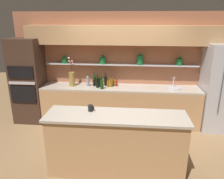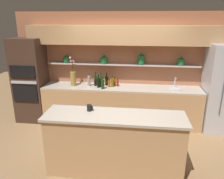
% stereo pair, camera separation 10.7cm
% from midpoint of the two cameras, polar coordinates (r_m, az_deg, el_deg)
% --- Properties ---
extents(ground_plane, '(12.00, 12.00, 0.00)m').
position_cam_midpoint_polar(ground_plane, '(4.37, 2.13, -15.98)').
color(ground_plane, olive).
extents(back_wall_unit, '(5.20, 0.44, 2.60)m').
position_cam_midpoint_polar(back_wall_unit, '(5.22, 3.74, 8.17)').
color(back_wall_unit, '#A86647').
rests_on(back_wall_unit, ground_plane).
extents(back_counter_unit, '(3.68, 0.62, 0.92)m').
position_cam_midpoint_polar(back_counter_unit, '(5.25, 2.88, -4.17)').
color(back_counter_unit, tan).
rests_on(back_counter_unit, ground_plane).
extents(island_counter, '(2.22, 0.61, 1.02)m').
position_cam_midpoint_polar(island_counter, '(3.64, 1.50, -13.97)').
color(island_counter, tan).
rests_on(island_counter, ground_plane).
extents(refrigerator, '(0.78, 0.73, 1.95)m').
position_cam_midpoint_polar(refrigerator, '(5.39, 27.55, 0.13)').
color(refrigerator, '#B7B7BC').
rests_on(refrigerator, ground_plane).
extents(oven_tower, '(0.70, 0.64, 2.02)m').
position_cam_midpoint_polar(oven_tower, '(5.65, -20.01, 2.24)').
color(oven_tower, '#3D281E').
rests_on(oven_tower, ground_plane).
extents(flower_vase, '(0.14, 0.17, 0.69)m').
position_cam_midpoint_polar(flower_vase, '(5.22, -9.55, 3.25)').
color(flower_vase, olive).
rests_on(flower_vase, back_counter_unit).
extents(sink_fixture, '(0.31, 0.31, 0.25)m').
position_cam_midpoint_polar(sink_fixture, '(5.17, 16.74, 0.38)').
color(sink_fixture, '#B7B7BC').
rests_on(sink_fixture, back_counter_unit).
extents(bottle_wine_0, '(0.08, 0.08, 0.32)m').
position_cam_midpoint_polar(bottle_wine_0, '(5.13, -2.33, 2.17)').
color(bottle_wine_0, '#193814').
rests_on(bottle_wine_0, back_counter_unit).
extents(bottle_wine_1, '(0.07, 0.07, 0.30)m').
position_cam_midpoint_polar(bottle_wine_1, '(4.93, -1.81, 1.39)').
color(bottle_wine_1, '#193814').
rests_on(bottle_wine_1, back_counter_unit).
extents(bottle_sauce_2, '(0.05, 0.05, 0.20)m').
position_cam_midpoint_polar(bottle_sauce_2, '(5.19, 1.33, 1.93)').
color(bottle_sauce_2, '#9E4C0A').
rests_on(bottle_sauce_2, back_counter_unit).
extents(bottle_wine_3, '(0.08, 0.08, 0.32)m').
position_cam_midpoint_polar(bottle_wine_3, '(5.25, -3.74, 2.48)').
color(bottle_wine_3, '#193814').
rests_on(bottle_wine_3, back_counter_unit).
extents(bottle_sauce_4, '(0.06, 0.06, 0.19)m').
position_cam_midpoint_polar(bottle_sauce_4, '(5.08, -0.19, 1.54)').
color(bottle_sauce_4, '#9E4C0A').
rests_on(bottle_sauce_4, back_counter_unit).
extents(bottle_sauce_5, '(0.05, 0.05, 0.19)m').
position_cam_midpoint_polar(bottle_sauce_5, '(5.16, -3.83, 1.79)').
color(bottle_sauce_5, black).
rests_on(bottle_sauce_5, back_counter_unit).
extents(bottle_sauce_6, '(0.05, 0.05, 0.18)m').
position_cam_midpoint_polar(bottle_sauce_6, '(5.14, 2.07, 1.69)').
color(bottle_sauce_6, maroon).
rests_on(bottle_sauce_6, back_counter_unit).
extents(bottle_wine_7, '(0.08, 0.08, 0.30)m').
position_cam_midpoint_polar(bottle_wine_7, '(5.05, -2.92, 1.79)').
color(bottle_wine_7, black).
rests_on(bottle_wine_7, back_counter_unit).
extents(bottle_oil_8, '(0.07, 0.07, 0.26)m').
position_cam_midpoint_polar(bottle_oil_8, '(5.08, 0.71, 1.83)').
color(bottle_oil_8, brown).
rests_on(bottle_oil_8, back_counter_unit).
extents(bottle_wine_9, '(0.07, 0.07, 0.31)m').
position_cam_midpoint_polar(bottle_wine_9, '(5.20, -0.80, 2.35)').
color(bottle_wine_9, black).
rests_on(bottle_wine_9, back_counter_unit).
extents(bottle_spirit_10, '(0.07, 0.07, 0.29)m').
position_cam_midpoint_polar(bottle_spirit_10, '(5.17, -5.45, 2.24)').
color(bottle_spirit_10, gray).
rests_on(bottle_spirit_10, back_counter_unit).
extents(coffee_mug, '(0.10, 0.08, 0.10)m').
position_cam_midpoint_polar(coffee_mug, '(3.54, -5.06, -4.79)').
color(coffee_mug, black).
rests_on(coffee_mug, island_counter).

